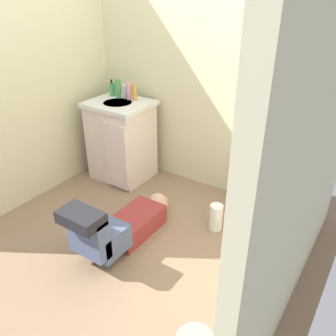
% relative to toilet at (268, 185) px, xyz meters
% --- Properties ---
extents(ground_plane, '(2.86, 3.05, 0.04)m').
position_rel_toilet_xyz_m(ground_plane, '(-0.80, -0.75, -0.39)').
color(ground_plane, '#896D53').
extents(wall_back, '(2.52, 0.08, 2.40)m').
position_rel_toilet_xyz_m(wall_back, '(-0.80, 0.32, 0.83)').
color(wall_back, beige).
rests_on(wall_back, ground_plane).
extents(wall_left, '(0.08, 2.05, 2.40)m').
position_rel_toilet_xyz_m(wall_left, '(-2.02, -0.75, 0.83)').
color(wall_left, beige).
rests_on(wall_left, ground_plane).
extents(wall_right, '(0.08, 2.05, 2.40)m').
position_rel_toilet_xyz_m(wall_right, '(0.42, -0.75, 0.83)').
color(wall_right, beige).
rests_on(wall_right, ground_plane).
extents(toilet, '(0.36, 0.46, 0.75)m').
position_rel_toilet_xyz_m(toilet, '(0.00, 0.00, 0.00)').
color(toilet, silver).
rests_on(toilet, ground_plane).
extents(vanity_cabinet, '(0.60, 0.53, 0.82)m').
position_rel_toilet_xyz_m(vanity_cabinet, '(-1.54, -0.05, 0.05)').
color(vanity_cabinet, silver).
rests_on(vanity_cabinet, ground_plane).
extents(faucet, '(0.02, 0.02, 0.10)m').
position_rel_toilet_xyz_m(faucet, '(-1.55, 0.10, 0.50)').
color(faucet, silver).
rests_on(faucet, vanity_cabinet).
extents(person_plumber, '(0.39, 1.06, 0.52)m').
position_rel_toilet_xyz_m(person_plumber, '(-0.85, -0.91, -0.19)').
color(person_plumber, maroon).
rests_on(person_plumber, ground_plane).
extents(tissue_box, '(0.22, 0.11, 0.10)m').
position_rel_toilet_xyz_m(tissue_box, '(-0.04, 0.09, 0.43)').
color(tissue_box, silver).
rests_on(tissue_box, toilet).
extents(toiletry_bag, '(0.12, 0.09, 0.11)m').
position_rel_toilet_xyz_m(toiletry_bag, '(0.11, 0.09, 0.44)').
color(toiletry_bag, '#26262D').
rests_on(toiletry_bag, toilet).
extents(soap_dispenser, '(0.06, 0.06, 0.17)m').
position_rel_toilet_xyz_m(soap_dispenser, '(-1.74, 0.08, 0.52)').
color(soap_dispenser, '#429B5C').
rests_on(soap_dispenser, vanity_cabinet).
extents(bottle_green, '(0.06, 0.06, 0.18)m').
position_rel_toilet_xyz_m(bottle_green, '(-1.65, 0.08, 0.54)').
color(bottle_green, '#4D9C51').
rests_on(bottle_green, vanity_cabinet).
extents(bottle_clear, '(0.05, 0.05, 0.14)m').
position_rel_toilet_xyz_m(bottle_clear, '(-1.57, 0.09, 0.52)').
color(bottle_clear, silver).
rests_on(bottle_clear, vanity_cabinet).
extents(bottle_pink, '(0.05, 0.05, 0.17)m').
position_rel_toilet_xyz_m(bottle_pink, '(-1.51, 0.07, 0.54)').
color(bottle_pink, pink).
rests_on(bottle_pink, vanity_cabinet).
extents(bottle_amber, '(0.04, 0.04, 0.16)m').
position_rel_toilet_xyz_m(bottle_amber, '(-1.45, 0.08, 0.53)').
color(bottle_amber, gold).
rests_on(bottle_amber, vanity_cabinet).
extents(paper_towel_roll, '(0.11, 0.11, 0.23)m').
position_rel_toilet_xyz_m(paper_towel_roll, '(-0.30, -0.32, -0.25)').
color(paper_towel_roll, white).
rests_on(paper_towel_roll, ground_plane).
extents(toilet_paper_roll, '(0.11, 0.11, 0.10)m').
position_rel_toilet_xyz_m(toilet_paper_roll, '(0.22, -0.85, -0.32)').
color(toilet_paper_roll, white).
rests_on(toilet_paper_roll, ground_plane).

